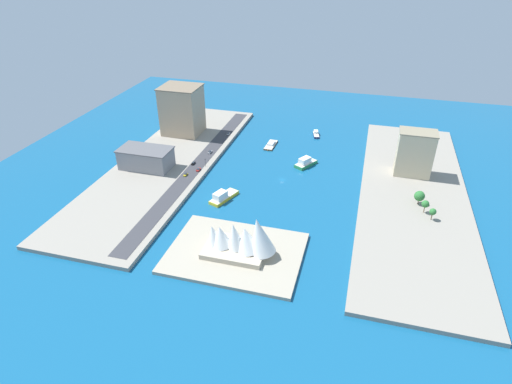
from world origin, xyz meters
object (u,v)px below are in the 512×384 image
object	(u,v)px
ferry_green_doubledeck	(306,163)
sedan_silver	(210,152)
barge_flat_brown	(271,145)
warehouse_low_gray	(146,158)
apartment_midrise_tan	(182,110)
van_white	(228,134)
ferry_yellow_fast	(223,197)
taxi_yellow_cab	(186,175)
opera_landmark	(242,239)
pickup_red	(198,170)
traffic_light_waterfront	(205,161)
patrol_launch_navy	(316,134)
suv_black	(193,163)
office_block_beige	(415,153)

from	to	relation	value
ferry_green_doubledeck	sedan_silver	world-z (taller)	ferry_green_doubledeck
barge_flat_brown	warehouse_low_gray	size ratio (longest dim) A/B	0.56
warehouse_low_gray	barge_flat_brown	bearing A→B (deg)	-139.44
apartment_midrise_tan	van_white	size ratio (longest dim) A/B	9.19
ferry_yellow_fast	taxi_yellow_cab	world-z (taller)	ferry_yellow_fast
ferry_yellow_fast	opera_landmark	xyz separation A→B (m)	(-29.72, 52.82, 8.91)
taxi_yellow_cab	pickup_red	size ratio (longest dim) A/B	0.88
taxi_yellow_cab	opera_landmark	world-z (taller)	opera_landmark
barge_flat_brown	sedan_silver	xyz separation A→B (m)	(42.59, 32.24, 2.51)
ferry_green_doubledeck	traffic_light_waterfront	bearing A→B (deg)	20.61
patrol_launch_navy	traffic_light_waterfront	xyz separation A→B (m)	(70.96, 87.57, 5.56)
apartment_midrise_tan	pickup_red	world-z (taller)	apartment_midrise_tan
taxi_yellow_cab	suv_black	xyz separation A→B (m)	(1.72, -18.52, 0.01)
warehouse_low_gray	suv_black	world-z (taller)	warehouse_low_gray
ferry_yellow_fast	van_white	bearing A→B (deg)	-73.42
sedan_silver	opera_landmark	bearing A→B (deg)	118.56
traffic_light_waterfront	warehouse_low_gray	bearing A→B (deg)	16.62
ferry_green_doubledeck	sedan_silver	size ratio (longest dim) A/B	3.95
ferry_green_doubledeck	warehouse_low_gray	world-z (taller)	warehouse_low_gray
ferry_green_doubledeck	opera_landmark	bearing A→B (deg)	82.57
suv_black	traffic_light_waterfront	xyz separation A→B (m)	(-10.39, 1.22, 3.41)
suv_black	opera_landmark	world-z (taller)	opera_landmark
van_white	opera_landmark	world-z (taller)	opera_landmark
ferry_yellow_fast	warehouse_low_gray	world-z (taller)	warehouse_low_gray
patrol_launch_navy	ferry_yellow_fast	distance (m)	132.57
suv_black	opera_landmark	distance (m)	113.68
sedan_silver	suv_black	bearing A→B (deg)	76.61
pickup_red	taxi_yellow_cab	bearing A→B (deg)	58.50
barge_flat_brown	traffic_light_waterfront	world-z (taller)	traffic_light_waterfront
ferry_yellow_fast	pickup_red	xyz separation A→B (m)	(29.56, -29.95, 1.11)
apartment_midrise_tan	warehouse_low_gray	bearing A→B (deg)	90.55
taxi_yellow_cab	pickup_red	world-z (taller)	taxi_yellow_cab
barge_flat_brown	office_block_beige	size ratio (longest dim) A/B	0.66
ferry_green_doubledeck	warehouse_low_gray	xyz separation A→B (m)	(113.89, 39.57, 7.69)
office_block_beige	opera_landmark	world-z (taller)	office_block_beige
sedan_silver	traffic_light_waterfront	world-z (taller)	traffic_light_waterfront
pickup_red	patrol_launch_navy	bearing A→B (deg)	-127.75
opera_landmark	office_block_beige	bearing A→B (deg)	-127.65
patrol_launch_navy	pickup_red	world-z (taller)	pickup_red
patrol_launch_navy	office_block_beige	xyz separation A→B (m)	(-78.20, 57.89, 17.81)
patrol_launch_navy	taxi_yellow_cab	size ratio (longest dim) A/B	3.60
barge_flat_brown	apartment_midrise_tan	world-z (taller)	apartment_midrise_tan
office_block_beige	sedan_silver	xyz separation A→B (m)	(154.31, 6.48, -15.62)
office_block_beige	pickup_red	distance (m)	157.10
taxi_yellow_cab	traffic_light_waterfront	bearing A→B (deg)	-116.61
sedan_silver	pickup_red	bearing A→B (deg)	94.63
barge_flat_brown	ferry_green_doubledeck	bearing A→B (deg)	140.50
sedan_silver	ferry_yellow_fast	bearing A→B (deg)	117.84
patrol_launch_navy	apartment_midrise_tan	distance (m)	119.64
ferry_yellow_fast	opera_landmark	bearing A→B (deg)	119.36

